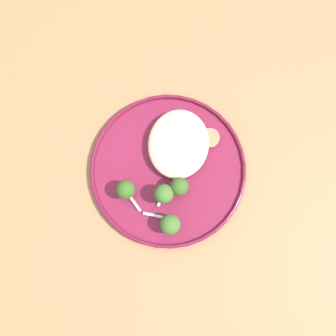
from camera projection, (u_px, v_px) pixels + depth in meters
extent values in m
plane|color=#665B51|center=(175.00, 201.00, 1.43)|extent=(6.00, 6.00, 0.00)
cube|color=#9E754C|center=(182.00, 166.00, 0.72)|extent=(1.40, 1.00, 0.04)
cylinder|color=maroon|center=(168.00, 169.00, 0.69)|extent=(0.29, 0.29, 0.01)
torus|color=maroon|center=(168.00, 169.00, 0.68)|extent=(0.29, 0.29, 0.01)
ellipsoid|color=beige|center=(179.00, 144.00, 0.68)|extent=(0.13, 0.11, 0.03)
cylinder|color=beige|center=(191.00, 146.00, 0.68)|extent=(0.02, 0.02, 0.01)
cylinder|color=#988766|center=(191.00, 145.00, 0.68)|extent=(0.02, 0.02, 0.00)
cylinder|color=#DBB77A|center=(210.00, 138.00, 0.69)|extent=(0.04, 0.04, 0.01)
cylinder|color=#8E774F|center=(210.00, 137.00, 0.68)|extent=(0.03, 0.03, 0.00)
cylinder|color=beige|center=(172.00, 137.00, 0.69)|extent=(0.03, 0.03, 0.02)
cylinder|color=#988766|center=(172.00, 136.00, 0.68)|extent=(0.03, 0.03, 0.00)
cylinder|color=#DBB77A|center=(177.00, 148.00, 0.68)|extent=(0.03, 0.03, 0.01)
cylinder|color=#8E774F|center=(177.00, 147.00, 0.67)|extent=(0.03, 0.03, 0.00)
cylinder|color=#89A356|center=(164.00, 195.00, 0.67)|extent=(0.02, 0.02, 0.02)
sphere|color=#42702D|center=(164.00, 194.00, 0.64)|extent=(0.03, 0.03, 0.03)
cylinder|color=#7A994C|center=(127.00, 191.00, 0.67)|extent=(0.02, 0.02, 0.02)
sphere|color=#386023|center=(126.00, 190.00, 0.65)|extent=(0.03, 0.03, 0.03)
cylinder|color=#89A356|center=(170.00, 225.00, 0.66)|extent=(0.02, 0.02, 0.02)
sphere|color=#42702D|center=(170.00, 224.00, 0.64)|extent=(0.04, 0.04, 0.04)
cylinder|color=#7A994C|center=(181.00, 188.00, 0.67)|extent=(0.01, 0.01, 0.02)
sphere|color=#386023|center=(181.00, 187.00, 0.65)|extent=(0.03, 0.03, 0.03)
cube|color=silver|center=(162.00, 196.00, 0.67)|extent=(0.04, 0.02, 0.00)
cube|color=silver|center=(155.00, 215.00, 0.67)|extent=(0.01, 0.04, 0.00)
cube|color=silver|center=(133.00, 200.00, 0.67)|extent=(0.04, 0.04, 0.00)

